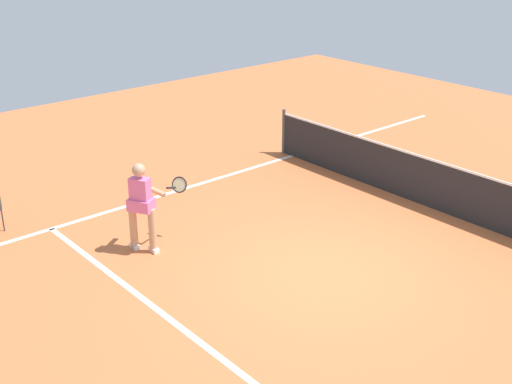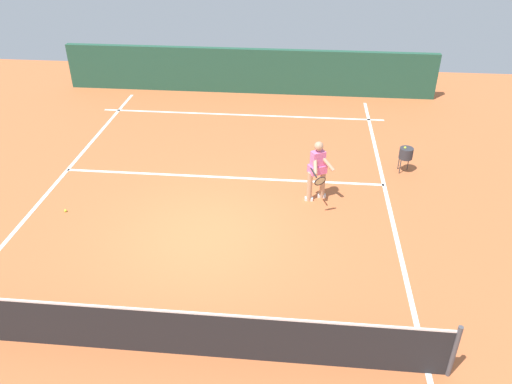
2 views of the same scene
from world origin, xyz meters
name	(u,v)px [view 2 (image 2 of 2)]	position (x,y,z in m)	size (l,w,h in m)	color
ground_plane	(204,235)	(0.00, 0.00, 0.00)	(24.42, 24.42, 0.00)	#C66638
court_back_wall	(248,71)	(0.00, -9.09, 0.81)	(13.48, 0.24, 1.63)	#23513D
baseline_marking	(241,115)	(0.00, -6.89, 0.00)	(9.48, 0.10, 0.01)	white
service_line_marking	(222,177)	(0.00, -2.61, 0.00)	(8.48, 0.10, 0.01)	white
sideline_left_marking	(398,246)	(-4.24, 0.00, 0.00)	(0.10, 16.78, 0.01)	white
sideline_right_marking	(21,224)	(4.24, 0.00, 0.00)	(0.10, 16.78, 0.01)	white
court_net	(164,332)	(0.00, 3.33, 0.49)	(9.16, 0.08, 1.05)	#4C4C51
tennis_player	(318,169)	(-2.47, -1.74, 0.85)	(0.68, 1.13, 1.55)	tan
tennis_ball_near	(65,211)	(3.43, -0.60, 0.03)	(0.07, 0.07, 0.07)	#D1E533
ball_hopper	(406,153)	(-4.84, -3.40, 0.55)	(0.36, 0.36, 0.74)	#333338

